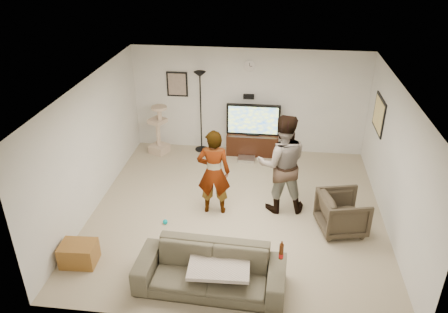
# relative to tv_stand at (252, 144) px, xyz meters

# --- Properties ---
(floor) EXTENTS (5.50, 5.50, 0.02)m
(floor) POSITION_rel_tv_stand_xyz_m (-0.13, -2.50, -0.27)
(floor) COLOR tan
(floor) RESTS_ON ground
(ceiling) EXTENTS (5.50, 5.50, 0.02)m
(ceiling) POSITION_rel_tv_stand_xyz_m (-0.13, -2.50, 2.25)
(ceiling) COLOR silver
(ceiling) RESTS_ON wall_back
(wall_back) EXTENTS (5.50, 0.04, 2.50)m
(wall_back) POSITION_rel_tv_stand_xyz_m (-0.13, 0.25, 0.99)
(wall_back) COLOR white
(wall_back) RESTS_ON floor
(wall_front) EXTENTS (5.50, 0.04, 2.50)m
(wall_front) POSITION_rel_tv_stand_xyz_m (-0.13, -5.25, 0.99)
(wall_front) COLOR white
(wall_front) RESTS_ON floor
(wall_left) EXTENTS (0.04, 5.50, 2.50)m
(wall_left) POSITION_rel_tv_stand_xyz_m (-2.88, -2.50, 0.99)
(wall_left) COLOR white
(wall_left) RESTS_ON floor
(wall_right) EXTENTS (0.04, 5.50, 2.50)m
(wall_right) POSITION_rel_tv_stand_xyz_m (2.62, -2.50, 0.99)
(wall_right) COLOR white
(wall_right) RESTS_ON floor
(wall_clock) EXTENTS (0.26, 0.04, 0.26)m
(wall_clock) POSITION_rel_tv_stand_xyz_m (-0.13, 0.22, 1.84)
(wall_clock) COLOR white
(wall_clock) RESTS_ON wall_back
(wall_speaker) EXTENTS (0.25, 0.10, 0.10)m
(wall_speaker) POSITION_rel_tv_stand_xyz_m (-0.13, 0.19, 1.12)
(wall_speaker) COLOR black
(wall_speaker) RESTS_ON wall_back
(picture_back) EXTENTS (0.42, 0.03, 0.52)m
(picture_back) POSITION_rel_tv_stand_xyz_m (-1.83, 0.23, 1.34)
(picture_back) COLOR gray
(picture_back) RESTS_ON wall_back
(picture_right) EXTENTS (0.03, 0.78, 0.62)m
(picture_right) POSITION_rel_tv_stand_xyz_m (2.60, -0.90, 1.24)
(picture_right) COLOR #F5C87A
(picture_right) RESTS_ON wall_right
(tv_stand) EXTENTS (1.22, 0.45, 0.51)m
(tv_stand) POSITION_rel_tv_stand_xyz_m (0.00, 0.00, 0.00)
(tv_stand) COLOR black
(tv_stand) RESTS_ON floor
(console_box) EXTENTS (0.40, 0.30, 0.07)m
(console_box) POSITION_rel_tv_stand_xyz_m (-0.11, -0.40, -0.22)
(console_box) COLOR silver
(console_box) RESTS_ON floor
(tv) EXTENTS (1.26, 0.08, 0.74)m
(tv) POSITION_rel_tv_stand_xyz_m (0.00, 0.00, 0.63)
(tv) COLOR black
(tv) RESTS_ON tv_stand
(tv_screen) EXTENTS (1.15, 0.01, 0.66)m
(tv_screen) POSITION_rel_tv_stand_xyz_m (0.00, -0.04, 0.63)
(tv_screen) COLOR yellow
(tv_screen) RESTS_ON tv
(floor_lamp) EXTENTS (0.32, 0.32, 1.97)m
(floor_lamp) POSITION_rel_tv_stand_xyz_m (-1.25, 0.04, 0.73)
(floor_lamp) COLOR black
(floor_lamp) RESTS_ON floor
(cat_tree) EXTENTS (0.52, 0.52, 1.22)m
(cat_tree) POSITION_rel_tv_stand_xyz_m (-2.25, -0.22, 0.35)
(cat_tree) COLOR tan
(cat_tree) RESTS_ON floor
(person_left) EXTENTS (0.64, 0.45, 1.69)m
(person_left) POSITION_rel_tv_stand_xyz_m (-0.57, -2.54, 0.59)
(person_left) COLOR #A0A0A0
(person_left) RESTS_ON floor
(person_right) EXTENTS (1.03, 0.85, 1.95)m
(person_right) POSITION_rel_tv_stand_xyz_m (0.67, -2.29, 0.72)
(person_right) COLOR navy
(person_right) RESTS_ON floor
(sofa) EXTENTS (2.26, 0.97, 0.65)m
(sofa) POSITION_rel_tv_stand_xyz_m (-0.34, -4.56, 0.07)
(sofa) COLOR #4E4939
(sofa) RESTS_ON floor
(throw_blanket) EXTENTS (0.93, 0.74, 0.06)m
(throw_blanket) POSITION_rel_tv_stand_xyz_m (-0.20, -4.56, 0.18)
(throw_blanket) COLOR beige
(throw_blanket) RESTS_ON sofa
(beer_bottle) EXTENTS (0.06, 0.06, 0.25)m
(beer_bottle) POSITION_rel_tv_stand_xyz_m (0.69, -4.56, 0.52)
(beer_bottle) COLOR #461E08
(beer_bottle) RESTS_ON sofa
(armchair) EXTENTS (0.96, 0.94, 0.73)m
(armchair) POSITION_rel_tv_stand_xyz_m (1.78, -2.87, 0.11)
(armchair) COLOR #372F23
(armchair) RESTS_ON floor
(side_table) EXTENTS (0.58, 0.45, 0.37)m
(side_table) POSITION_rel_tv_stand_xyz_m (-2.53, -4.29, -0.07)
(side_table) COLOR brown
(side_table) RESTS_ON floor
(toy_ball) EXTENTS (0.09, 0.09, 0.09)m
(toy_ball) POSITION_rel_tv_stand_xyz_m (-1.41, -3.08, -0.21)
(toy_ball) COLOR #00A0AD
(toy_ball) RESTS_ON floor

